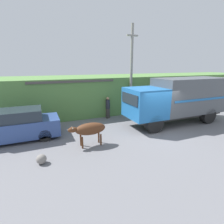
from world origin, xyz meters
TOP-DOWN VIEW (x-y plane):
  - ground_plane at (0.00, 0.00)m, footprint 60.00×60.00m
  - hillside_embankment at (0.00, 6.85)m, footprint 32.00×5.35m
  - building_backdrop at (-4.26, 5.45)m, footprint 6.08×2.70m
  - cargo_truck at (2.30, 0.88)m, footprint 7.35×2.32m
  - brown_cow at (-4.40, -0.26)m, footprint 1.89×0.61m
  - parked_suv at (-7.81, 1.99)m, footprint 4.37×1.83m
  - pedestrian_on_hill at (-1.80, 3.84)m, footprint 0.37×0.37m
  - utility_pole at (0.24, 3.98)m, footprint 0.90×0.21m
  - roadside_rock at (-6.74, -1.13)m, footprint 0.41×0.41m

SIDE VIEW (x-z plane):
  - ground_plane at x=0.00m, z-range 0.00..0.00m
  - roadside_rock at x=-6.74m, z-range 0.00..0.41m
  - parked_suv at x=-7.81m, z-range -0.03..1.66m
  - brown_cow at x=-4.40m, z-range 0.28..1.49m
  - pedestrian_on_hill at x=-1.80m, z-range 0.09..1.75m
  - building_backdrop at x=-4.26m, z-range 0.01..2.96m
  - hillside_embankment at x=0.00m, z-range 0.00..3.03m
  - cargo_truck at x=2.30m, z-range 0.20..3.33m
  - utility_pole at x=0.24m, z-range 0.13..7.07m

